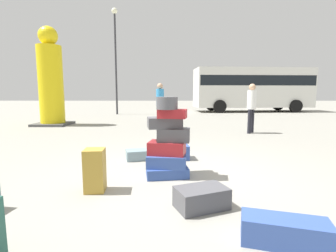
# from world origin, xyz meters

# --- Properties ---
(ground_plane) EXTENTS (80.00, 80.00, 0.00)m
(ground_plane) POSITION_xyz_m (0.00, 0.00, 0.00)
(ground_plane) COLOR gray
(suitcase_tower) EXTENTS (0.76, 0.61, 1.33)m
(suitcase_tower) POSITION_xyz_m (-0.17, 0.04, 0.56)
(suitcase_tower) COLOR #334F99
(suitcase_tower) RESTS_ON ground
(suitcase_navy_left_side) EXTENTS (0.55, 0.47, 0.30)m
(suitcase_navy_left_side) POSITION_xyz_m (-0.01, 1.14, 0.15)
(suitcase_navy_left_side) COLOR #334F99
(suitcase_navy_left_side) RESTS_ON ground
(suitcase_slate_white_trunk) EXTENTS (0.81, 0.53, 0.21)m
(suitcase_slate_white_trunk) POSITION_xyz_m (-0.69, 1.10, 0.10)
(suitcase_slate_white_trunk) COLOR gray
(suitcase_slate_white_trunk) RESTS_ON ground
(suitcase_tan_foreground_far) EXTENTS (0.30, 0.31, 0.61)m
(suitcase_tan_foreground_far) POSITION_xyz_m (-1.20, -0.64, 0.30)
(suitcase_tan_foreground_far) COLOR #B28C33
(suitcase_tan_foreground_far) RESTS_ON ground
(suitcase_navy_right_side) EXTENTS (0.82, 0.49, 0.25)m
(suitcase_navy_right_side) POSITION_xyz_m (0.92, -1.89, 0.13)
(suitcase_navy_right_side) COLOR #334F99
(suitcase_navy_right_side) RESTS_ON ground
(suitcase_charcoal_upright_blue) EXTENTS (0.71, 0.58, 0.25)m
(suitcase_charcoal_upright_blue) POSITION_xyz_m (0.25, -1.15, 0.13)
(suitcase_charcoal_upright_blue) COLOR #4C4C51
(suitcase_charcoal_upright_blue) RESTS_ON ground
(person_bearded_onlooker) EXTENTS (0.30, 0.34, 1.76)m
(person_bearded_onlooker) POSITION_xyz_m (-0.55, 5.75, 1.06)
(person_bearded_onlooker) COLOR black
(person_bearded_onlooker) RESTS_ON ground
(person_tourist_with_camera) EXTENTS (0.30, 0.30, 1.69)m
(person_tourist_with_camera) POSITION_xyz_m (2.64, 4.58, 1.01)
(person_tourist_with_camera) COLOR black
(person_tourist_with_camera) RESTS_ON ground
(yellow_dummy_statue) EXTENTS (1.41, 1.41, 4.13)m
(yellow_dummy_statue) POSITION_xyz_m (-5.24, 6.69, 1.84)
(yellow_dummy_statue) COLOR yellow
(yellow_dummy_statue) RESTS_ON ground
(parked_bus) EXTENTS (8.51, 3.21, 3.15)m
(parked_bus) POSITION_xyz_m (5.86, 14.76, 1.83)
(parked_bus) COLOR silver
(parked_bus) RESTS_ON ground
(lamp_post) EXTENTS (0.36, 0.36, 6.60)m
(lamp_post) POSITION_xyz_m (-3.64, 12.23, 4.26)
(lamp_post) COLOR #333338
(lamp_post) RESTS_ON ground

